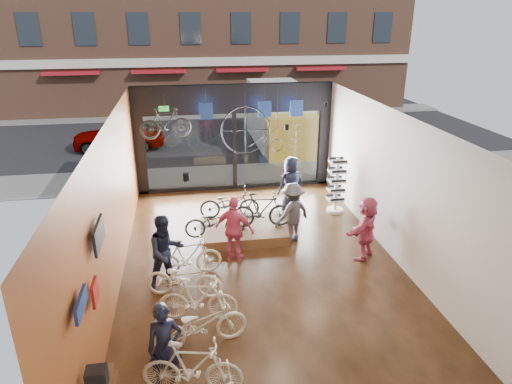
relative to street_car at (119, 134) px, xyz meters
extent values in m
cube|color=black|center=(4.80, -12.00, -0.73)|extent=(7.00, 12.00, 0.04)
cube|color=black|center=(4.80, -12.00, 3.11)|extent=(7.00, 12.00, 0.04)
cube|color=#9F5229|center=(1.28, -12.00, 1.19)|extent=(0.04, 12.00, 3.80)
cube|color=beige|center=(8.32, -12.00, 1.19)|extent=(0.04, 12.00, 3.80)
cube|color=#198C26|center=(2.40, -6.12, 2.34)|extent=(0.35, 0.06, 0.18)
cube|color=black|center=(4.80, 3.00, -0.72)|extent=(30.00, 18.00, 0.02)
cube|color=slate|center=(4.80, -4.80, -0.65)|extent=(30.00, 2.40, 0.12)
cube|color=slate|center=(4.80, 7.00, -0.65)|extent=(30.00, 2.00, 0.12)
imported|color=gray|center=(0.00, 0.00, 0.00)|extent=(4.19, 1.68, 1.43)
imported|color=#EDE5CA|center=(2.91, -15.67, -0.19)|extent=(1.80, 0.83, 1.04)
imported|color=#EDE5CA|center=(3.11, -14.49, -0.23)|extent=(1.92, 0.95, 0.96)
imported|color=#EDE5CA|center=(3.09, -13.68, -0.21)|extent=(1.73, 0.75, 1.00)
imported|color=#EDE5CA|center=(2.82, -12.76, -0.25)|extent=(1.87, 1.07, 0.93)
imported|color=#EDE5CA|center=(2.93, -11.86, -0.21)|extent=(1.71, 0.65, 1.00)
cube|color=#4C291A|center=(4.56, -9.94, -0.56)|extent=(2.40, 1.80, 0.30)
imported|color=#212725|center=(3.72, -10.45, 0.02)|extent=(1.68, 0.61, 0.88)
imported|color=#212725|center=(5.08, -10.08, 0.12)|extent=(1.79, 0.62, 1.06)
imported|color=#212725|center=(4.24, -9.29, 0.05)|extent=(1.81, 0.73, 0.93)
imported|color=#161C33|center=(2.48, -15.42, 0.11)|extent=(0.64, 0.47, 1.64)
imported|color=#161C33|center=(2.44, -12.26, 0.20)|extent=(1.09, 0.98, 1.82)
imported|color=#CC4C72|center=(4.16, -11.33, 0.18)|extent=(1.13, 0.89, 1.79)
imported|color=#3F3F44|center=(5.87, -10.51, 0.16)|extent=(1.30, 1.08, 1.74)
imported|color=#161C33|center=(6.34, -8.40, 0.20)|extent=(1.02, 0.80, 1.83)
imported|color=#CC4C72|center=(7.56, -11.71, 0.15)|extent=(1.46, 1.52, 1.72)
imported|color=#212725|center=(2.48, -7.80, 2.21)|extent=(1.63, 0.71, 0.95)
cube|color=#1E3F99|center=(3.79, -6.80, 2.34)|extent=(0.45, 0.03, 0.55)
cube|color=#1E3F99|center=(5.75, -6.80, 2.34)|extent=(0.45, 0.03, 0.55)
cube|color=#1E3F99|center=(6.85, -6.80, 2.34)|extent=(0.45, 0.03, 0.55)
camera|label=1|loc=(2.99, -21.79, 5.36)|focal=32.00mm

